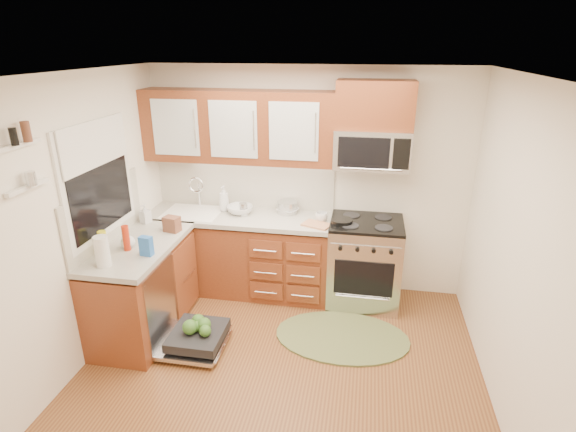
% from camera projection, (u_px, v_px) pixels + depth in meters
% --- Properties ---
extents(floor, '(3.50, 3.50, 0.00)m').
position_uv_depth(floor, '(277.00, 380.00, 3.85)').
color(floor, brown).
rests_on(floor, ground).
extents(ceiling, '(3.50, 3.50, 0.00)m').
position_uv_depth(ceiling, '(274.00, 76.00, 2.94)').
color(ceiling, white).
rests_on(ceiling, ground).
extents(wall_back, '(3.50, 0.04, 2.50)m').
position_uv_depth(wall_back, '(308.00, 182.00, 5.00)').
color(wall_back, white).
rests_on(wall_back, ground).
extents(wall_left, '(0.04, 3.50, 2.50)m').
position_uv_depth(wall_left, '(67.00, 232.00, 3.68)').
color(wall_left, white).
rests_on(wall_left, ground).
extents(wall_right, '(0.04, 3.50, 2.50)m').
position_uv_depth(wall_right, '(523.00, 268.00, 3.11)').
color(wall_right, white).
rests_on(wall_right, ground).
extents(base_cabinet_back, '(2.05, 0.60, 0.85)m').
position_uv_depth(base_cabinet_back, '(240.00, 255.00, 5.14)').
color(base_cabinet_back, maroon).
rests_on(base_cabinet_back, ground).
extents(base_cabinet_left, '(0.60, 1.25, 0.85)m').
position_uv_depth(base_cabinet_left, '(143.00, 291.00, 4.42)').
color(base_cabinet_left, maroon).
rests_on(base_cabinet_left, ground).
extents(countertop_back, '(2.07, 0.64, 0.05)m').
position_uv_depth(countertop_back, '(238.00, 217.00, 4.96)').
color(countertop_back, '#BCB9AC').
rests_on(countertop_back, base_cabinet_back).
extents(countertop_left, '(0.64, 1.27, 0.05)m').
position_uv_depth(countertop_left, '(138.00, 247.00, 4.24)').
color(countertop_left, '#BCB9AC').
rests_on(countertop_left, base_cabinet_left).
extents(backsplash_back, '(2.05, 0.02, 0.57)m').
position_uv_depth(backsplash_back, '(244.00, 183.00, 5.12)').
color(backsplash_back, '#BAB6A7').
rests_on(backsplash_back, ground).
extents(backsplash_left, '(0.02, 1.25, 0.57)m').
position_uv_depth(backsplash_left, '(105.00, 214.00, 4.18)').
color(backsplash_left, '#BAB6A7').
rests_on(backsplash_left, ground).
extents(upper_cabinets, '(2.05, 0.35, 0.75)m').
position_uv_depth(upper_cabinets, '(238.00, 127.00, 4.73)').
color(upper_cabinets, maroon).
rests_on(upper_cabinets, ground).
extents(cabinet_over_mw, '(0.76, 0.35, 0.47)m').
position_uv_depth(cabinet_over_mw, '(375.00, 105.00, 4.41)').
color(cabinet_over_mw, maroon).
rests_on(cabinet_over_mw, ground).
extents(range, '(0.76, 0.64, 0.95)m').
position_uv_depth(range, '(364.00, 262.00, 4.88)').
color(range, silver).
rests_on(range, ground).
extents(microwave, '(0.76, 0.38, 0.40)m').
position_uv_depth(microwave, '(372.00, 149.00, 4.54)').
color(microwave, silver).
rests_on(microwave, ground).
extents(sink, '(0.62, 0.50, 0.26)m').
position_uv_depth(sink, '(193.00, 223.00, 5.07)').
color(sink, white).
rests_on(sink, ground).
extents(dishwasher, '(0.70, 0.60, 0.20)m').
position_uv_depth(dishwasher, '(194.00, 338.00, 4.23)').
color(dishwasher, silver).
rests_on(dishwasher, ground).
extents(window, '(0.03, 1.05, 1.05)m').
position_uv_depth(window, '(98.00, 180.00, 4.03)').
color(window, white).
rests_on(window, ground).
extents(window_blind, '(0.02, 0.96, 0.40)m').
position_uv_depth(window_blind, '(95.00, 144.00, 3.91)').
color(window_blind, white).
rests_on(window_blind, ground).
extents(shelf_upper, '(0.04, 0.40, 0.03)m').
position_uv_depth(shelf_upper, '(18.00, 145.00, 3.07)').
color(shelf_upper, white).
rests_on(shelf_upper, ground).
extents(shelf_lower, '(0.04, 0.40, 0.03)m').
position_uv_depth(shelf_lower, '(28.00, 187.00, 3.18)').
color(shelf_lower, white).
rests_on(shelf_lower, ground).
extents(rug, '(1.45, 1.09, 0.02)m').
position_uv_depth(rug, '(342.00, 337.00, 4.40)').
color(rug, '#616F3F').
rests_on(rug, ground).
extents(skillet, '(0.23, 0.23, 0.04)m').
position_uv_depth(skillet, '(342.00, 221.00, 4.66)').
color(skillet, black).
rests_on(skillet, range).
extents(stock_pot, '(0.25, 0.25, 0.13)m').
position_uv_depth(stock_pot, '(287.00, 207.00, 4.99)').
color(stock_pot, silver).
rests_on(stock_pot, countertop_back).
extents(cutting_board, '(0.33, 0.28, 0.02)m').
position_uv_depth(cutting_board, '(317.00, 225.00, 4.66)').
color(cutting_board, tan).
rests_on(cutting_board, countertop_back).
extents(canister, '(0.10, 0.10, 0.15)m').
position_uv_depth(canister, '(243.00, 209.00, 4.91)').
color(canister, silver).
rests_on(canister, countertop_back).
extents(paper_towel_roll, '(0.13, 0.13, 0.27)m').
position_uv_depth(paper_towel_roll, '(102.00, 251.00, 3.79)').
color(paper_towel_roll, white).
rests_on(paper_towel_roll, countertop_left).
extents(mustard_bottle, '(0.08, 0.08, 0.23)m').
position_uv_depth(mustard_bottle, '(103.00, 243.00, 3.98)').
color(mustard_bottle, yellow).
rests_on(mustard_bottle, countertop_left).
extents(red_bottle, '(0.08, 0.08, 0.24)m').
position_uv_depth(red_bottle, '(126.00, 238.00, 4.08)').
color(red_bottle, red).
rests_on(red_bottle, countertop_left).
extents(wooden_box, '(0.18, 0.14, 0.16)m').
position_uv_depth(wooden_box, '(172.00, 224.00, 4.50)').
color(wooden_box, brown).
rests_on(wooden_box, countertop_left).
extents(blue_carton, '(0.12, 0.08, 0.18)m').
position_uv_depth(blue_carton, '(146.00, 246.00, 3.99)').
color(blue_carton, blue).
rests_on(blue_carton, countertop_left).
extents(bowl_a, '(0.29, 0.29, 0.06)m').
position_uv_depth(bowl_a, '(288.00, 211.00, 5.00)').
color(bowl_a, '#999999').
rests_on(bowl_a, countertop_back).
extents(bowl_b, '(0.37, 0.37, 0.09)m').
position_uv_depth(bowl_b, '(240.00, 210.00, 4.99)').
color(bowl_b, '#999999').
rests_on(bowl_b, countertop_back).
extents(cup, '(0.16, 0.16, 0.10)m').
position_uv_depth(cup, '(321.00, 217.00, 4.76)').
color(cup, '#999999').
rests_on(cup, countertop_back).
extents(soap_bottle_a, '(0.13, 0.13, 0.29)m').
position_uv_depth(soap_bottle_a, '(224.00, 199.00, 5.03)').
color(soap_bottle_a, '#999999').
rests_on(soap_bottle_a, countertop_back).
extents(soap_bottle_b, '(0.12, 0.12, 0.20)m').
position_uv_depth(soap_bottle_b, '(145.00, 214.00, 4.71)').
color(soap_bottle_b, '#999999').
rests_on(soap_bottle_b, countertop_left).
extents(soap_bottle_c, '(0.14, 0.14, 0.17)m').
position_uv_depth(soap_bottle_c, '(128.00, 240.00, 4.14)').
color(soap_bottle_c, '#999999').
rests_on(soap_bottle_c, countertop_left).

